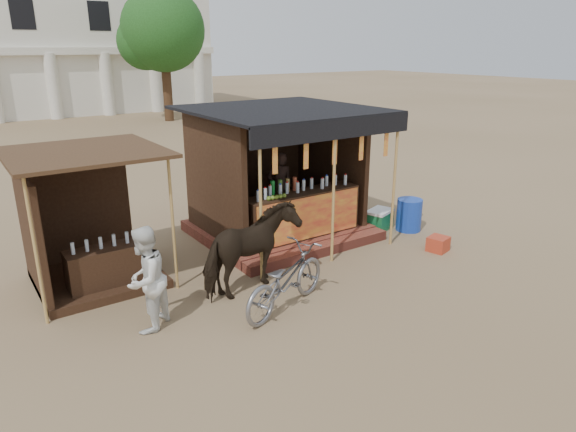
# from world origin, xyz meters

# --- Properties ---
(ground) EXTENTS (120.00, 120.00, 0.00)m
(ground) POSITION_xyz_m (0.00, 0.00, 0.00)
(ground) COLOR #846B4C
(ground) RESTS_ON ground
(main_stall) EXTENTS (3.60, 3.61, 2.78)m
(main_stall) POSITION_xyz_m (1.01, 3.36, 1.02)
(main_stall) COLOR brown
(main_stall) RESTS_ON ground
(secondary_stall) EXTENTS (2.40, 2.40, 2.38)m
(secondary_stall) POSITION_xyz_m (-3.17, 3.24, 0.85)
(secondary_stall) COLOR #352113
(secondary_stall) RESTS_ON ground
(cow) EXTENTS (1.90, 1.20, 1.49)m
(cow) POSITION_xyz_m (-0.94, 1.32, 0.74)
(cow) COLOR black
(cow) RESTS_ON ground
(motorbike) EXTENTS (2.04, 1.28, 1.01)m
(motorbike) POSITION_xyz_m (-0.82, 0.48, 0.51)
(motorbike) COLOR gray
(motorbike) RESTS_ON ground
(bystander) EXTENTS (0.98, 0.96, 1.59)m
(bystander) POSITION_xyz_m (-2.82, 1.14, 0.79)
(bystander) COLOR silver
(bystander) RESTS_ON ground
(blue_barrel) EXTENTS (0.72, 0.72, 0.72)m
(blue_barrel) POSITION_xyz_m (3.57, 1.95, 0.36)
(blue_barrel) COLOR #1638A5
(blue_barrel) RESTS_ON ground
(red_crate) EXTENTS (0.47, 0.45, 0.30)m
(red_crate) POSITION_xyz_m (3.12, 0.72, 0.15)
(red_crate) COLOR #AB331C
(red_crate) RESTS_ON ground
(cooler) EXTENTS (0.75, 0.62, 0.46)m
(cooler) POSITION_xyz_m (3.05, 2.36, 0.23)
(cooler) COLOR #166635
(cooler) RESTS_ON ground
(tree) EXTENTS (4.50, 4.40, 7.00)m
(tree) POSITION_xyz_m (5.81, 22.14, 4.63)
(tree) COLOR #382314
(tree) RESTS_ON ground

